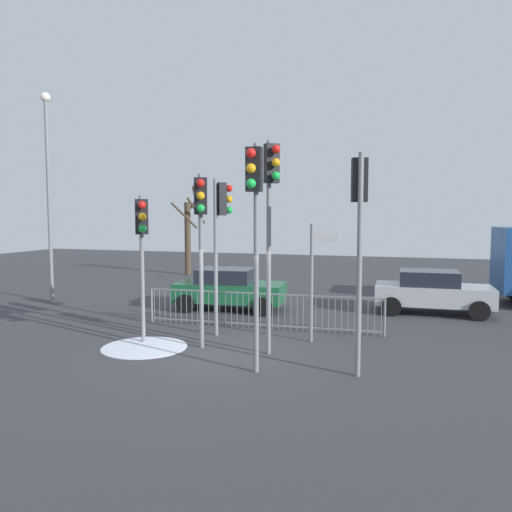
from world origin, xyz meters
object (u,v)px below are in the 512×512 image
(traffic_light_mid_right, at_px, (142,235))
(traffic_light_foreground_right, at_px, (359,214))
(bare_tree_left, at_px, (188,233))
(traffic_light_rear_left, at_px, (271,199))
(car_silver_near, at_px, (432,291))
(traffic_light_rear_right, at_px, (220,221))
(street_lamp, at_px, (48,178))
(car_green_trailing, at_px, (229,288))
(traffic_light_foreground_left, at_px, (201,221))
(traffic_light_mid_left, at_px, (254,206))
(direction_sign_post, at_px, (314,276))

(traffic_light_mid_right, bearing_deg, traffic_light_foreground_right, 137.03)
(traffic_light_foreground_right, xyz_separation_m, bare_tree_left, (-10.95, 14.86, -1.05))
(bare_tree_left, bearing_deg, traffic_light_foreground_right, -53.60)
(traffic_light_rear_left, bearing_deg, car_silver_near, -159.39)
(traffic_light_rear_right, relative_size, street_lamp, 0.55)
(traffic_light_rear_right, distance_m, car_green_trailing, 4.38)
(traffic_light_rear_left, distance_m, bare_tree_left, 16.67)
(traffic_light_rear_right, distance_m, street_lamp, 8.84)
(car_silver_near, bearing_deg, traffic_light_rear_left, -121.93)
(car_green_trailing, bearing_deg, traffic_light_foreground_right, -54.32)
(traffic_light_foreground_right, bearing_deg, bare_tree_left, 111.15)
(traffic_light_foreground_left, bearing_deg, traffic_light_mid_left, 117.16)
(traffic_light_foreground_right, bearing_deg, direction_sign_post, 105.36)
(traffic_light_rear_left, height_order, bare_tree_left, traffic_light_rear_left)
(direction_sign_post, bearing_deg, traffic_light_foreground_left, -144.23)
(car_silver_near, relative_size, bare_tree_left, 0.78)
(traffic_light_rear_left, distance_m, traffic_light_foreground_right, 2.29)
(traffic_light_foreground_right, xyz_separation_m, car_silver_near, (1.74, 7.33, -2.62))
(traffic_light_foreground_left, distance_m, street_lamp, 9.54)
(traffic_light_mid_right, distance_m, car_silver_near, 10.00)
(traffic_light_foreground_right, relative_size, street_lamp, 0.58)
(traffic_light_foreground_left, relative_size, bare_tree_left, 0.88)
(direction_sign_post, distance_m, car_silver_near, 5.97)
(street_lamp, bearing_deg, traffic_light_foreground_left, -28.25)
(direction_sign_post, xyz_separation_m, street_lamp, (-10.82, 2.91, 3.01))
(traffic_light_foreground_left, bearing_deg, car_silver_near, -155.49)
(traffic_light_mid_left, relative_size, bare_tree_left, 0.98)
(traffic_light_mid_right, xyz_separation_m, car_green_trailing, (0.49, 4.99, -2.06))
(car_silver_near, bearing_deg, traffic_light_foreground_right, -104.74)
(traffic_light_mid_left, relative_size, street_lamp, 0.61)
(traffic_light_foreground_left, distance_m, bare_tree_left, 15.75)
(traffic_light_rear_right, relative_size, direction_sign_post, 1.39)
(traffic_light_rear_right, height_order, traffic_light_mid_right, traffic_light_rear_right)
(traffic_light_mid_right, height_order, traffic_light_foreground_right, traffic_light_foreground_right)
(traffic_light_mid_left, xyz_separation_m, car_green_trailing, (-3.04, 6.50, -2.77))
(traffic_light_rear_left, height_order, traffic_light_foreground_left, traffic_light_rear_left)
(traffic_light_rear_left, height_order, traffic_light_foreground_right, traffic_light_rear_left)
(street_lamp, bearing_deg, bare_tree_left, 82.60)
(traffic_light_rear_right, relative_size, traffic_light_foreground_left, 0.99)
(traffic_light_foreground_left, distance_m, car_green_trailing, 5.71)
(traffic_light_mid_right, height_order, traffic_light_rear_left, traffic_light_rear_left)
(traffic_light_rear_left, height_order, street_lamp, street_lamp)
(traffic_light_rear_right, distance_m, bare_tree_left, 14.34)
(traffic_light_rear_right, height_order, traffic_light_foreground_right, traffic_light_foreground_right)
(traffic_light_rear_left, height_order, car_green_trailing, traffic_light_rear_left)
(traffic_light_foreground_left, relative_size, direction_sign_post, 1.40)
(traffic_light_rear_right, xyz_separation_m, car_green_trailing, (-1.08, 3.49, -2.42))
(bare_tree_left, bearing_deg, traffic_light_rear_right, -61.00)
(street_lamp, bearing_deg, traffic_light_rear_right, -19.59)
(traffic_light_mid_left, height_order, traffic_light_foreground_right, traffic_light_mid_left)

